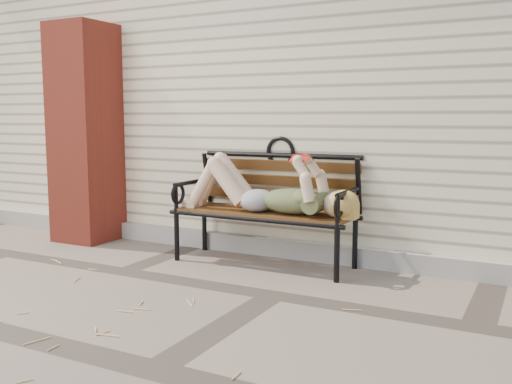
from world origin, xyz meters
The scene contains 7 objects.
ground centered at (0.00, 0.00, 0.00)m, with size 80.00×80.00×0.00m, color #7A695D.
house_wall centered at (0.00, 3.00, 1.50)m, with size 8.00×4.00×3.00m, color #F5EABF.
foundation_strip centered at (0.00, 0.97, 0.07)m, with size 8.00×0.10×0.15m, color #AFA79E.
brick_pillar centered at (-2.30, 0.75, 1.00)m, with size 0.50×0.50×2.00m, color #A93726.
garden_bench centered at (-0.41, 0.78, 0.56)m, with size 1.54×0.61×1.00m.
reading_woman centered at (-0.40, 0.65, 0.59)m, with size 1.45×0.33×0.46m.
straw_scatter centered at (-1.10, -0.82, 0.01)m, with size 3.07×1.69×0.01m.
Camera 1 is at (1.56, -3.24, 1.14)m, focal length 40.00 mm.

